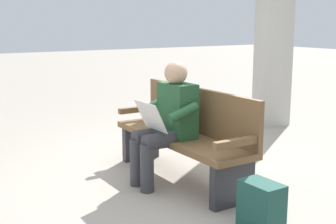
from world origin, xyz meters
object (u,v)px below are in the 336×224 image
person_seated (168,120)px  backpack (262,208)px  support_pillar (275,7)px  bench_near (186,133)px

person_seated → backpack: 1.35m
person_seated → support_pillar: (1.39, -2.78, 1.12)m
support_pillar → person_seated: bearing=116.5°
bench_near → person_seated: size_ratio=1.53×
backpack → support_pillar: support_pillar is taller
person_seated → backpack: (-1.28, -0.01, -0.44)m
bench_near → backpack: (-1.30, 0.23, -0.27)m
person_seated → backpack: size_ratio=3.02×
bench_near → backpack: bench_near is taller
backpack → support_pillar: bearing=-46.2°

